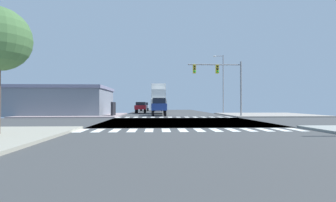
{
  "coord_description": "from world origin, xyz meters",
  "views": [
    {
      "loc": [
        -2.3,
        -22.33,
        1.58
      ],
      "look_at": [
        -0.85,
        10.2,
        1.95
      ],
      "focal_mm": 26.94,
      "sensor_mm": 36.0,
      "label": 1
    }
  ],
  "objects": [
    {
      "name": "sedan_nearside_1",
      "position": [
        -2.0,
        32.58,
        1.12
      ],
      "size": [
        1.8,
        4.3,
        1.88
      ],
      "rotation": [
        0.0,
        0.0,
        3.14
      ],
      "color": "black",
      "rests_on": "ground"
    },
    {
      "name": "suv_queued_1",
      "position": [
        -2.0,
        11.15,
        1.39
      ],
      "size": [
        1.96,
        4.6,
        2.34
      ],
      "rotation": [
        0.0,
        0.0,
        3.14
      ],
      "color": "black",
      "rests_on": "ground"
    },
    {
      "name": "sidewalk_corner_ne",
      "position": [
        13.0,
        12.0,
        0.07
      ],
      "size": [
        12.0,
        12.0,
        0.14
      ],
      "color": "gray",
      "rests_on": "ground"
    },
    {
      "name": "sidewalk_corner_nw",
      "position": [
        -13.0,
        12.0,
        0.07
      ],
      "size": [
        12.0,
        12.0,
        0.14
      ],
      "color": "gray",
      "rests_on": "ground"
    },
    {
      "name": "traffic_signal_mast",
      "position": [
        5.33,
        7.39,
        4.92
      ],
      "size": [
        6.5,
        0.55,
        6.67
      ],
      "color": "gray",
      "rests_on": "ground"
    },
    {
      "name": "ground",
      "position": [
        0.0,
        0.0,
        -0.03
      ],
      "size": [
        90.0,
        90.0,
        0.05
      ],
      "color": "#3A3C3D"
    },
    {
      "name": "box_truck_trailing_1",
      "position": [
        -2.0,
        19.06,
        2.56
      ],
      "size": [
        2.4,
        7.2,
        4.85
      ],
      "rotation": [
        0.0,
        0.0,
        3.14
      ],
      "color": "black",
      "rests_on": "ground"
    },
    {
      "name": "bank_building",
      "position": [
        -16.76,
        12.97,
        1.96
      ],
      "size": [
        16.93,
        9.84,
        3.91
      ],
      "color": "slate",
      "rests_on": "ground"
    },
    {
      "name": "sedan_leading_4",
      "position": [
        -5.0,
        33.09,
        1.12
      ],
      "size": [
        1.8,
        4.3,
        1.88
      ],
      "rotation": [
        0.0,
        0.0,
        3.14
      ],
      "color": "black",
      "rests_on": "ground"
    },
    {
      "name": "sedan_farside_2",
      "position": [
        -5.0,
        20.33,
        1.12
      ],
      "size": [
        1.8,
        4.3,
        1.88
      ],
      "rotation": [
        0.0,
        0.0,
        3.14
      ],
      "color": "black",
      "rests_on": "ground"
    },
    {
      "name": "crosswalk_far",
      "position": [
        -0.25,
        7.3,
        0.0
      ],
      "size": [
        13.5,
        2.0,
        0.01
      ],
      "color": "silver",
      "rests_on": "ground"
    },
    {
      "name": "street_lamp",
      "position": [
        8.17,
        17.69,
        5.51
      ],
      "size": [
        1.78,
        0.32,
        9.38
      ],
      "color": "gray",
      "rests_on": "ground"
    },
    {
      "name": "crosswalk_near",
      "position": [
        -0.25,
        -7.3,
        0.0
      ],
      "size": [
        13.5,
        2.0,
        0.01
      ],
      "color": "silver",
      "rests_on": "ground"
    }
  ]
}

